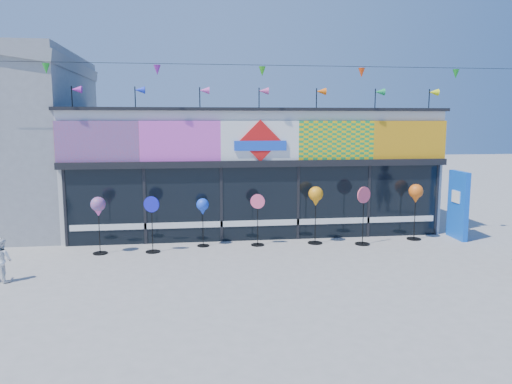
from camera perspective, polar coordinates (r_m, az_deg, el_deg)
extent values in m
plane|color=gray|center=(12.43, 2.71, -9.19)|extent=(80.00, 80.00, 0.00)
cube|color=silver|center=(17.88, -0.71, 2.69)|extent=(12.00, 5.00, 4.00)
cube|color=black|center=(15.47, 0.45, -1.34)|extent=(11.60, 0.12, 2.30)
cube|color=black|center=(15.28, 0.47, 3.26)|extent=(12.00, 0.30, 0.20)
cube|color=white|center=(15.55, 0.46, -3.54)|extent=(11.40, 0.10, 0.18)
cube|color=black|center=(17.80, -0.72, 9.27)|extent=(12.20, 5.20, 0.10)
cube|color=black|center=(15.74, -20.96, -1.73)|extent=(0.08, 0.14, 2.30)
cube|color=black|center=(15.37, -12.58, -1.60)|extent=(0.08, 0.14, 2.30)
cube|color=black|center=(15.34, -3.99, -1.44)|extent=(0.08, 0.14, 2.30)
cube|color=black|center=(15.67, 4.80, -1.25)|extent=(0.08, 0.14, 2.30)
cube|color=black|center=(16.32, 12.71, -1.04)|extent=(0.08, 0.14, 2.30)
cube|color=black|center=(17.26, 19.89, -0.84)|extent=(0.08, 0.14, 2.30)
cube|color=red|center=(15.33, -17.68, 5.52)|extent=(2.40, 0.08, 1.20)
cube|color=#EF4FCE|center=(15.10, -8.63, 5.78)|extent=(2.40, 0.08, 1.20)
cube|color=white|center=(15.25, 0.47, 5.89)|extent=(2.40, 0.08, 1.20)
cube|color=yellow|center=(15.77, 9.18, 5.86)|extent=(2.40, 0.08, 1.20)
cube|color=orange|center=(16.63, 17.16, 5.72)|extent=(2.40, 0.08, 1.20)
cube|color=red|center=(15.19, 0.50, 5.88)|extent=(1.27, 0.06, 1.27)
cube|color=blue|center=(15.18, 0.51, 5.31)|extent=(1.60, 0.05, 0.30)
cube|color=#D44C14|center=(15.49, -14.51, -1.94)|extent=(0.78, 0.03, 0.78)
cube|color=green|center=(15.36, -9.54, -1.43)|extent=(0.92, 0.03, 0.92)
cube|color=#E61547|center=(15.33, -4.55, -0.27)|extent=(0.78, 0.03, 0.78)
cube|color=blue|center=(15.54, 0.43, -1.98)|extent=(0.92, 0.03, 0.92)
cube|color=red|center=(15.73, 5.28, -0.65)|extent=(0.78, 0.03, 0.78)
cube|color=#191AD6|center=(16.06, 9.96, 0.05)|extent=(0.92, 0.03, 0.92)
cube|color=red|center=(16.59, 14.34, -1.72)|extent=(0.78, 0.03, 0.78)
cylinder|color=black|center=(15.69, -20.29, 10.02)|extent=(0.03, 0.03, 0.70)
cone|color=#BA27AF|center=(15.67, -19.83, 10.96)|extent=(0.30, 0.22, 0.22)
cylinder|color=black|center=(15.41, -13.64, 10.34)|extent=(0.03, 0.03, 0.70)
cone|color=#1A34DF|center=(15.41, -13.14, 11.28)|extent=(0.30, 0.22, 0.22)
cylinder|color=black|center=(15.33, -6.44, 10.52)|extent=(0.03, 0.03, 0.70)
cone|color=#D747B5|center=(15.35, -5.92, 11.46)|extent=(0.30, 0.22, 0.22)
cylinder|color=black|center=(15.48, 0.35, 10.55)|extent=(0.03, 0.03, 0.70)
cone|color=#D24692|center=(15.51, 0.87, 11.47)|extent=(0.30, 0.22, 0.22)
cylinder|color=black|center=(15.83, 6.92, 10.44)|extent=(0.03, 0.03, 0.70)
cone|color=#FF650D|center=(15.88, 7.44, 11.33)|extent=(0.30, 0.22, 0.22)
cylinder|color=black|center=(16.41, 13.46, 10.20)|extent=(0.03, 0.03, 0.70)
cone|color=#179949|center=(16.47, 13.95, 11.04)|extent=(0.30, 0.22, 0.22)
cylinder|color=black|center=(17.14, 19.17, 9.88)|extent=(0.03, 0.03, 0.70)
cone|color=#ECFA15|center=(17.21, 19.63, 10.68)|extent=(0.30, 0.22, 0.22)
cylinder|color=black|center=(14.91, 0.71, 14.30)|extent=(16.00, 0.01, 0.01)
cone|color=green|center=(15.23, -22.86, 12.87)|extent=(0.20, 0.20, 0.28)
cone|color=purple|center=(14.76, -11.23, 13.51)|extent=(0.20, 0.20, 0.28)
cone|color=green|center=(14.89, 0.71, 13.62)|extent=(0.20, 0.20, 0.28)
cone|color=#F9410D|center=(15.61, 11.97, 13.19)|extent=(0.20, 0.20, 0.28)
cone|color=#179823|center=(16.84, 21.86, 12.41)|extent=(0.20, 0.20, 0.28)
cube|color=blue|center=(16.94, 22.10, -1.39)|extent=(0.19, 1.07, 2.14)
cube|color=white|center=(16.85, 21.89, -0.50)|extent=(0.06, 0.48, 0.37)
cylinder|color=black|center=(14.76, -17.37, -6.69)|extent=(0.41, 0.41, 0.03)
cylinder|color=black|center=(14.61, -17.48, -4.11)|extent=(0.02, 0.02, 1.33)
sphere|color=#ED4FB1|center=(14.48, -17.60, -1.34)|extent=(0.41, 0.41, 0.41)
cone|color=#ED4FB1|center=(14.52, -17.56, -2.33)|extent=(0.20, 0.20, 0.18)
cylinder|color=black|center=(14.56, -11.70, -6.69)|extent=(0.41, 0.41, 0.03)
cylinder|color=black|center=(14.40, -11.78, -4.07)|extent=(0.02, 0.02, 1.33)
cylinder|color=#171BC5|center=(14.27, -11.86, -1.38)|extent=(0.44, 0.17, 0.45)
cylinder|color=black|center=(15.01, -6.05, -6.11)|extent=(0.36, 0.36, 0.03)
cylinder|color=black|center=(14.88, -6.09, -3.85)|extent=(0.02, 0.02, 1.18)
sphere|color=blue|center=(14.76, -6.12, -1.43)|extent=(0.36, 0.36, 0.36)
cone|color=blue|center=(14.80, -6.11, -2.30)|extent=(0.18, 0.18, 0.16)
cylinder|color=black|center=(15.03, 0.19, -6.05)|extent=(0.40, 0.40, 0.03)
cylinder|color=black|center=(14.88, 0.19, -3.60)|extent=(0.02, 0.02, 1.28)
cylinder|color=#E24B73|center=(14.76, 0.19, -1.08)|extent=(0.42, 0.18, 0.43)
cylinder|color=black|center=(15.36, 6.76, -5.79)|extent=(0.44, 0.44, 0.03)
cylinder|color=black|center=(15.20, 6.80, -3.10)|extent=(0.03, 0.03, 1.44)
sphere|color=orange|center=(15.07, 6.85, -0.21)|extent=(0.44, 0.44, 0.44)
cone|color=orange|center=(15.11, 6.83, -1.25)|extent=(0.22, 0.22, 0.20)
cylinder|color=black|center=(15.46, 12.06, -5.82)|extent=(0.45, 0.45, 0.03)
cylinder|color=black|center=(15.30, 12.14, -3.11)|extent=(0.03, 0.03, 1.46)
cylinder|color=#DA4863|center=(15.18, 12.22, -0.33)|extent=(0.47, 0.24, 0.49)
cylinder|color=black|center=(16.52, 17.59, -5.13)|extent=(0.44, 0.44, 0.03)
cylinder|color=black|center=(16.37, 17.70, -2.61)|extent=(0.03, 0.03, 1.44)
sphere|color=orange|center=(16.25, 17.82, 0.09)|extent=(0.44, 0.44, 0.44)
cone|color=orange|center=(16.29, 17.77, -0.88)|extent=(0.22, 0.22, 0.20)
imported|color=white|center=(13.02, -27.09, -6.92)|extent=(0.58, 0.51, 1.03)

